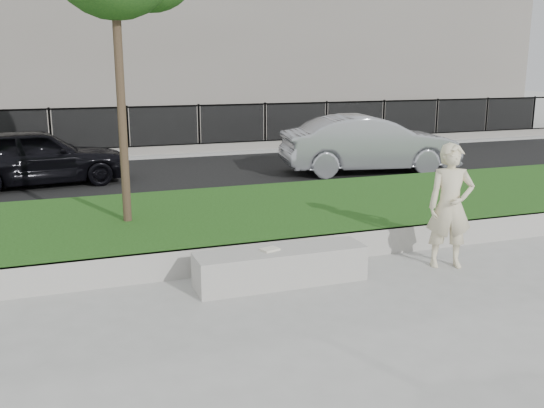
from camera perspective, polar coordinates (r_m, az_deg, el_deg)
name	(u,v)px	position (r m, az deg, el deg)	size (l,w,h in m)	color
ground	(295,293)	(7.79, 2.13, -8.40)	(90.00, 90.00, 0.00)	gray
grass_bank	(229,222)	(10.44, -4.04, -1.66)	(34.00, 4.00, 0.40)	black
grass_kerb	(267,255)	(8.64, -0.45, -4.79)	(34.00, 0.08, 0.40)	gray
street	(170,177)	(15.72, -9.56, 2.53)	(34.00, 7.00, 0.04)	black
far_pavement	(144,152)	(20.10, -11.93, 4.83)	(34.00, 3.00, 0.12)	gray
iron_fence	(148,141)	(19.05, -11.56, 5.87)	(32.00, 0.30, 1.50)	slate
building_facade	(114,10)	(26.94, -14.69, 17.27)	(34.00, 10.00, 10.00)	slate
stone_bench	(281,266)	(8.05, 0.84, -5.90)	(2.29, 0.57, 0.47)	gray
man	(450,206)	(8.91, 16.42, -0.19)	(0.65, 0.42, 1.78)	beige
book	(270,249)	(7.94, -0.20, -4.29)	(0.23, 0.17, 0.03)	beige
car_dark	(36,157)	(15.23, -21.32, 4.18)	(1.63, 4.04, 1.38)	black
car_silver	(369,144)	(16.14, 9.13, 5.59)	(1.59, 4.55, 1.50)	gray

